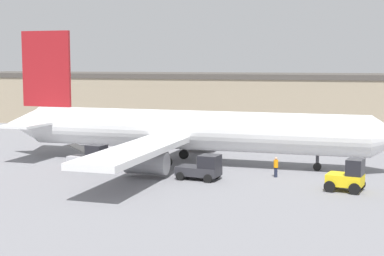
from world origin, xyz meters
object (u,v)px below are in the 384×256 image
Objects in this scene: ground_crew_worker at (276,166)px; baggage_tug at (202,168)px; pushback_tug at (348,176)px; belt_loader_truck at (90,158)px; airplane at (181,130)px.

baggage_tug is (-5.60, -2.52, 0.06)m from ground_crew_worker.
pushback_tug is (5.72, -3.89, 0.22)m from ground_crew_worker.
pushback_tug is (11.31, -1.36, 0.15)m from baggage_tug.
ground_crew_worker is 16.09m from belt_loader_truck.
airplane is 10.53× the size of baggage_tug.
pushback_tug is (21.78, -2.97, 0.02)m from belt_loader_truck.
pushback_tug reaches higher than ground_crew_worker.
baggage_tug is at bearing -58.69° from airplane.
pushback_tug is (15.04, -8.29, -2.04)m from airplane.
belt_loader_truck reaches higher than ground_crew_worker.
ground_crew_worker is at bearing 15.19° from belt_loader_truck.
pushback_tug is at bearing -25.84° from airplane.
ground_crew_worker is 0.56× the size of pushback_tug.
airplane reaches higher than pushback_tug.
ground_crew_worker is 0.45× the size of belt_loader_truck.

